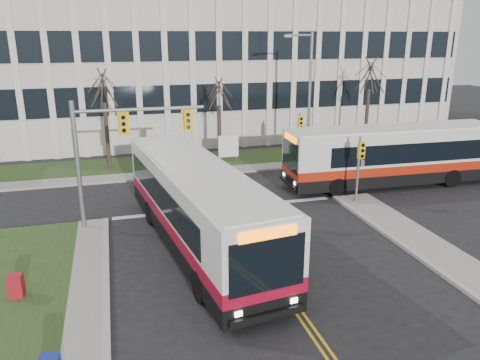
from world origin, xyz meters
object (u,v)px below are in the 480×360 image
Objects in this scene: bus_main at (197,208)px; bus_cross at (393,157)px; streetlight at (308,91)px; newspaper_box_red at (16,287)px; directory_sign at (228,147)px.

bus_main is 1.01× the size of bus_cross.
newspaper_box_red is at bearing -139.22° from streetlight.
directory_sign is 0.15× the size of bus_main.
directory_sign is 2.11× the size of newspaper_box_red.
streetlight is at bearing 44.82° from newspaper_box_red.
directory_sign is 11.70m from bus_cross.
streetlight is 0.68× the size of bus_cross.
directory_sign is 14.51m from bus_main.
streetlight reaches higher than bus_cross.
bus_main is (-10.35, -12.37, -3.38)m from streetlight.
bus_main is at bearing -129.91° from streetlight.
streetlight is 23.43m from newspaper_box_red.
newspaper_box_red is at bearing -66.13° from bus_cross.
streetlight is 8.08m from bus_cross.
bus_cross is at bearing -66.03° from streetlight.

